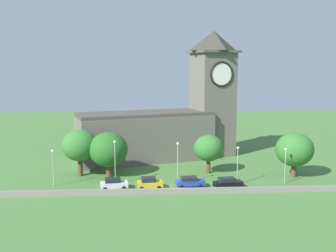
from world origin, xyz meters
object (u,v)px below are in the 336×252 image
object	(u,v)px
tree_riverside_west	(295,150)
tree_riverside_east	(209,148)
streetlamp_west_end	(53,161)
streetlamp_east_mid	(238,159)
church	(171,119)
tree_churchyard	(108,150)
car_black	(228,183)
streetlamp_east_end	(285,159)
car_white	(114,184)
car_blue	(190,182)
car_yellow	(149,183)
tree_by_tower	(80,146)
streetlamp_central	(178,157)
streetlamp_west_mid	(115,156)

from	to	relation	value
tree_riverside_west	tree_riverside_east	world-z (taller)	tree_riverside_west
streetlamp_west_end	streetlamp_east_mid	world-z (taller)	streetlamp_east_mid
church	tree_churchyard	world-z (taller)	church
car_black	streetlamp_east_end	bearing A→B (deg)	11.99
church	car_black	xyz separation A→B (m)	(7.69, -23.28, -7.38)
streetlamp_west_end	tree_riverside_west	distance (m)	41.41
car_black	streetlamp_west_end	xyz separation A→B (m)	(-28.16, 2.55, 3.30)
car_white	car_blue	size ratio (longest dim) A/B	0.95
car_yellow	tree_riverside_east	bearing A→B (deg)	40.65
car_blue	tree_by_tower	distance (m)	21.04
car_yellow	tree_riverside_east	distance (m)	14.90
streetlamp_east_mid	streetlamp_west_end	bearing A→B (deg)	178.59
streetlamp_east_end	streetlamp_west_end	bearing A→B (deg)	179.39
car_black	streetlamp_central	world-z (taller)	streetlamp_central
church	tree_riverside_west	bearing A→B (deg)	-39.44
car_black	streetlamp_east_mid	xyz separation A→B (m)	(1.96, 1.81, 3.47)
car_blue	streetlamp_east_mid	bearing A→B (deg)	6.38
church	car_blue	size ratio (longest dim) A/B	7.40
streetlamp_west_mid	tree_riverside_west	size ratio (longest dim) A/B	0.93
streetlamp_west_end	tree_churchyard	world-z (taller)	tree_churchyard
car_black	car_white	bearing A→B (deg)	178.79
church	streetlamp_west_mid	world-z (taller)	church
car_yellow	streetlamp_east_end	size ratio (longest dim) A/B	0.69
car_white	streetlamp_central	xyz separation A→B (m)	(10.38, 1.65, 3.85)
streetlamp_east_mid	tree_by_tower	size ratio (longest dim) A/B	0.77
streetlamp_west_end	streetlamp_east_end	bearing A→B (deg)	-0.61
car_blue	streetlamp_west_mid	size ratio (longest dim) A/B	0.64
car_yellow	tree_riverside_west	size ratio (longest dim) A/B	0.53
tree_riverside_west	tree_riverside_east	distance (m)	15.13
tree_riverside_west	tree_by_tower	size ratio (longest dim) A/B	0.95
car_yellow	streetlamp_central	size ratio (longest dim) A/B	0.58
streetlamp_east_mid	car_white	bearing A→B (deg)	-175.99
streetlamp_west_end	tree_riverside_east	world-z (taller)	tree_riverside_east
car_yellow	streetlamp_east_mid	world-z (taller)	streetlamp_east_mid
tree_by_tower	car_white	bearing A→B (deg)	-53.12
church	streetlamp_east_end	world-z (taller)	church
car_yellow	car_black	xyz separation A→B (m)	(12.60, -0.29, -0.08)
streetlamp_central	tree_riverside_west	distance (m)	21.40
car_black	streetlamp_west_mid	size ratio (longest dim) A/B	0.66
streetlamp_central	tree_riverside_west	world-z (taller)	tree_riverside_west
car_black	car_blue	bearing A→B (deg)	171.34
car_white	car_black	size ratio (longest dim) A/B	0.93
tree_riverside_west	streetlamp_east_mid	bearing A→B (deg)	-158.42
car_blue	tree_by_tower	size ratio (longest dim) A/B	0.57
car_blue	streetlamp_east_end	size ratio (longest dim) A/B	0.79
car_white	streetlamp_central	world-z (taller)	streetlamp_central
church	tree_riverside_east	bearing A→B (deg)	-66.01
car_black	streetlamp_central	distance (m)	9.06
streetlamp_central	streetlamp_east_mid	bearing A→B (deg)	-1.34
streetlamp_west_mid	streetlamp_east_end	world-z (taller)	streetlamp_west_mid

